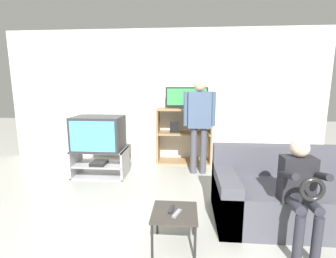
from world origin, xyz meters
The scene contains 11 objects.
wall_back centered at (0.00, 3.34, 1.30)m, with size 6.40×0.06×2.60m.
tv_stand centered at (-0.97, 2.24, 0.22)m, with size 0.89×0.49×0.46m.
television_main centered at (-0.97, 2.24, 0.74)m, with size 0.79×0.55×0.56m.
media_shelf centered at (0.43, 3.07, 0.55)m, with size 1.05×0.40×1.08m.
television_flat centered at (0.47, 3.06, 1.27)m, with size 0.80×0.20×0.41m.
snack_table centered at (0.38, 0.50, 0.31)m, with size 0.43×0.43×0.35m.
remote_control_black centered at (0.35, 0.52, 0.36)m, with size 0.04×0.14×0.02m, color #232328.
remote_control_white centered at (0.41, 0.45, 0.36)m, with size 0.04×0.14×0.02m, color gray.
couch centered at (1.69, 1.08, 0.28)m, with size 1.73×0.89×0.80m.
person_standing_adult centered at (0.69, 2.49, 0.98)m, with size 0.53×0.20×1.61m.
person_seated_child centered at (1.52, 0.57, 0.62)m, with size 0.33×0.43×1.04m.
Camera 1 is at (0.49, -1.60, 1.53)m, focal length 26.00 mm.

